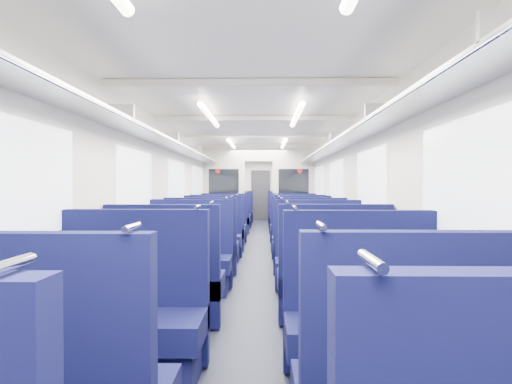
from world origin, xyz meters
TOP-DOWN VIEW (x-y plane):
  - floor at (0.00, 0.00)m, footprint 2.80×18.00m
  - ceiling at (0.00, 0.00)m, footprint 2.80×18.00m
  - wall_left at (-1.40, 0.00)m, footprint 0.02×18.00m
  - dado_left at (-1.39, 0.00)m, footprint 0.03×17.90m
  - wall_right at (1.40, 0.00)m, footprint 0.02×18.00m
  - dado_right at (1.39, 0.00)m, footprint 0.03×17.90m
  - wall_far at (0.00, 9.00)m, footprint 2.80×0.02m
  - luggage_rack_left at (-1.21, 0.00)m, footprint 0.36×17.40m
  - luggage_rack_right at (1.21, 0.00)m, footprint 0.36×17.40m
  - windows at (0.00, -0.46)m, footprint 2.78×15.60m
  - ceiling_fittings at (0.00, -0.26)m, footprint 2.70×16.06m
  - end_door at (0.00, 8.94)m, footprint 0.75×0.06m
  - bulkhead at (-0.00, 2.72)m, footprint 2.80×0.10m
  - seat_6 at (-0.83, -4.83)m, footprint 1.10×0.61m
  - seat_7 at (0.83, -4.92)m, footprint 1.10×0.61m
  - seat_8 at (-0.83, -3.70)m, footprint 1.10×0.61m
  - seat_9 at (0.83, -3.59)m, footprint 1.10×0.61m
  - seat_10 at (-0.83, -2.44)m, footprint 1.10×0.61m
  - seat_11 at (0.83, -2.60)m, footprint 1.10×0.61m
  - seat_12 at (-0.83, -1.33)m, footprint 1.10×0.61m
  - seat_13 at (0.83, -1.33)m, footprint 1.10×0.61m
  - seat_14 at (-0.83, -0.11)m, footprint 1.10×0.61m
  - seat_15 at (0.83, -0.27)m, footprint 1.10×0.61m
  - seat_16 at (-0.83, 0.95)m, footprint 1.10×0.61m
  - seat_17 at (0.83, 0.86)m, footprint 1.10×0.61m
  - seat_18 at (-0.83, 2.03)m, footprint 1.10×0.61m
  - seat_19 at (0.83, 2.02)m, footprint 1.10×0.61m
  - seat_20 at (-0.83, 4.14)m, footprint 1.10×0.61m
  - seat_21 at (0.83, 4.23)m, footprint 1.10×0.61m
  - seat_22 at (-0.83, 5.34)m, footprint 1.10×0.61m
  - seat_23 at (0.83, 5.32)m, footprint 1.10×0.61m
  - seat_24 at (-0.83, 6.38)m, footprint 1.10×0.61m
  - seat_25 at (0.83, 6.49)m, footprint 1.10×0.61m
  - seat_26 at (-0.83, 7.54)m, footprint 1.10×0.61m
  - seat_27 at (0.83, 7.56)m, footprint 1.10×0.61m

SIDE VIEW (x-z plane):
  - floor at x=0.00m, z-range -0.01..0.01m
  - dado_left at x=-1.39m, z-range 0.00..0.70m
  - dado_right at x=1.39m, z-range 0.00..0.70m
  - seat_6 at x=-0.83m, z-range -0.24..0.99m
  - seat_7 at x=0.83m, z-range -0.24..0.99m
  - seat_8 at x=-0.83m, z-range -0.24..0.99m
  - seat_9 at x=0.83m, z-range -0.24..0.99m
  - seat_10 at x=-0.83m, z-range -0.24..0.99m
  - seat_11 at x=0.83m, z-range -0.24..0.99m
  - seat_12 at x=-0.83m, z-range -0.24..0.99m
  - seat_13 at x=0.83m, z-range -0.24..0.99m
  - seat_14 at x=-0.83m, z-range -0.24..0.99m
  - seat_15 at x=0.83m, z-range -0.24..0.99m
  - seat_16 at x=-0.83m, z-range -0.24..0.99m
  - seat_17 at x=0.83m, z-range -0.24..0.99m
  - seat_18 at x=-0.83m, z-range -0.24..0.99m
  - seat_19 at x=0.83m, z-range -0.24..0.99m
  - seat_20 at x=-0.83m, z-range -0.24..0.99m
  - seat_21 at x=0.83m, z-range -0.24..0.99m
  - seat_22 at x=-0.83m, z-range -0.24..0.99m
  - seat_23 at x=0.83m, z-range -0.24..0.99m
  - seat_24 at x=-0.83m, z-range -0.24..0.99m
  - seat_25 at x=0.83m, z-range -0.24..0.99m
  - seat_26 at x=-0.83m, z-range -0.24..0.99m
  - seat_27 at x=0.83m, z-range -0.24..0.99m
  - end_door at x=0.00m, z-range 0.00..2.00m
  - wall_left at x=-1.40m, z-range 0.00..2.35m
  - wall_right at x=1.40m, z-range 0.00..2.35m
  - wall_far at x=0.00m, z-range 0.00..2.35m
  - bulkhead at x=0.00m, z-range 0.06..2.41m
  - windows at x=0.00m, z-range 1.04..1.79m
  - luggage_rack_left at x=-1.21m, z-range 1.88..2.06m
  - luggage_rack_right at x=1.21m, z-range 1.88..2.06m
  - ceiling_fittings at x=0.00m, z-range 2.23..2.35m
  - ceiling at x=0.00m, z-range 2.35..2.35m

